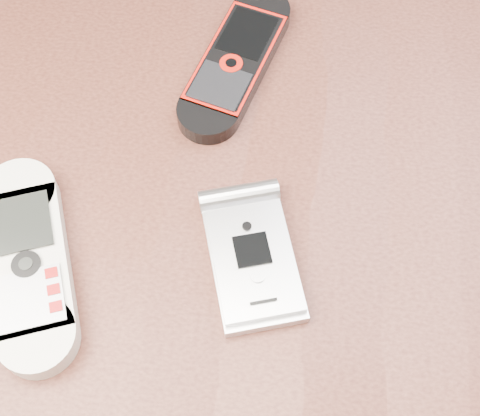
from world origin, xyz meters
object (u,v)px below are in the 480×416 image
nokia_white (29,261)px  nokia_black_red (236,61)px  table (234,271)px  motorola_razr (253,258)px

nokia_white → nokia_black_red: nokia_white is taller
nokia_black_red → nokia_white: bearing=-106.3°
table → nokia_black_red: (-0.01, 0.14, 0.11)m
table → nokia_black_red: nokia_black_red is taller
motorola_razr → nokia_black_red: bearing=83.0°
nokia_black_red → motorola_razr: bearing=-63.8°
motorola_razr → table: bearing=98.5°
nokia_white → motorola_razr: 0.15m
nokia_black_red → motorola_razr: 0.18m
table → nokia_white: (-0.14, -0.05, 0.11)m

